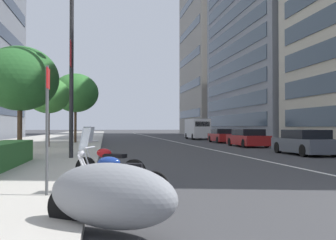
{
  "coord_description": "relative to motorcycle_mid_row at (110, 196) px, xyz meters",
  "views": [
    {
      "loc": [
        -5.64,
        6.88,
        1.48
      ],
      "look_at": [
        12.42,
        3.95,
        1.8
      ],
      "focal_mm": 41.57,
      "sensor_mm": 36.0,
      "label": 1
    }
  ],
  "objects": [
    {
      "name": "car_lead_in_lane",
      "position": [
        13.87,
        -10.42,
        0.1
      ],
      "size": [
        4.38,
        1.87,
        1.33
      ],
      "rotation": [
        0.0,
        0.0,
        -0.0
      ],
      "color": "#4C515B",
      "rests_on": "ground"
    },
    {
      "name": "motorcycle_under_tarp",
      "position": [
        2.47,
        -0.14,
        -0.11
      ],
      "size": [
        0.78,
        2.02,
        1.46
      ],
      "rotation": [
        0.0,
        0.0,
        1.3
      ],
      "color": "black",
      "rests_on": "ground"
    },
    {
      "name": "sidewalk_right_plaza",
      "position": [
        30.29,
        5.45,
        -0.46
      ],
      "size": [
        160.0,
        10.18,
        0.15
      ],
      "primitive_type": "cube",
      "color": "#B2ADA3",
      "rests_on": "ground"
    },
    {
      "name": "car_following_behind",
      "position": [
        22.43,
        -10.5,
        0.1
      ],
      "size": [
        4.64,
        1.93,
        1.32
      ],
      "rotation": [
        0.0,
        0.0,
        0.0
      ],
      "color": "maroon",
      "rests_on": "ground"
    },
    {
      "name": "motorcycle_mid_row",
      "position": [
        0.0,
        0.0,
        0.0
      ],
      "size": [
        1.82,
        2.08,
        0.99
      ],
      "rotation": [
        0.0,
        0.0,
        0.94
      ],
      "color": "gray",
      "rests_on": "ground"
    },
    {
      "name": "car_far_down_avenue",
      "position": [
        30.09,
        -10.9,
        0.09
      ],
      "size": [
        4.37,
        1.92,
        1.3
      ],
      "rotation": [
        0.0,
        0.0,
        -0.02
      ],
      "color": "maroon",
      "rests_on": "ground"
    },
    {
      "name": "lane_centre_stripe",
      "position": [
        35.29,
        -6.81,
        -0.53
      ],
      "size": [
        110.0,
        0.16,
        0.01
      ],
      "primitive_type": "cube",
      "color": "silver",
      "rests_on": "ground"
    },
    {
      "name": "office_tower_near_left",
      "position": [
        67.98,
        -24.46,
        24.57
      ],
      "size": [
        19.67,
        17.05,
        50.2
      ],
      "color": "gray",
      "rests_on": "ground"
    },
    {
      "name": "delivery_van_ahead",
      "position": [
        40.09,
        -10.85,
        0.77
      ],
      "size": [
        5.82,
        2.12,
        2.43
      ],
      "rotation": [
        0.0,
        0.0,
        -0.02
      ],
      "color": "silver",
      "rests_on": "ground"
    },
    {
      "name": "street_tree_near_plaza_corner",
      "position": [
        29.01,
        2.59,
        3.88
      ],
      "size": [
        3.94,
        3.94,
        5.95
      ],
      "color": "#473323",
      "rests_on": "sidewalk_right_plaza"
    },
    {
      "name": "street_tree_mid_sidewalk",
      "position": [
        13.36,
        3.94,
        3.16
      ],
      "size": [
        3.5,
        3.5,
        5.04
      ],
      "color": "#473323",
      "rests_on": "sidewalk_right_plaza"
    },
    {
      "name": "street_tree_far_plaza",
      "position": [
        21.67,
        3.85,
        3.06
      ],
      "size": [
        2.87,
        2.87,
        4.68
      ],
      "color": "#473323",
      "rests_on": "sidewalk_right_plaza"
    },
    {
      "name": "motorcycle_far_end_row",
      "position": [
        4.96,
        -0.01,
        -0.09
      ],
      "size": [
        1.49,
        1.83,
        1.49
      ],
      "rotation": [
        0.0,
        0.0,
        0.9
      ],
      "color": "black",
      "rests_on": "ground"
    },
    {
      "name": "street_lamp_with_banners",
      "position": [
        11.88,
        1.25,
        4.68
      ],
      "size": [
        1.26,
        2.05,
        8.62
      ],
      "color": "#232326",
      "rests_on": "sidewalk_right_plaza"
    },
    {
      "name": "office_tower_mid_left",
      "position": [
        42.32,
        -24.78,
        13.92
      ],
      "size": [
        24.3,
        17.73,
        28.9
      ],
      "color": "gray",
      "rests_on": "ground"
    },
    {
      "name": "parking_sign_by_curb",
      "position": [
        2.5,
        1.18,
        1.13
      ],
      "size": [
        0.32,
        0.06,
        2.53
      ],
      "color": "#47494C",
      "rests_on": "sidewalk_right_plaza"
    }
  ]
}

